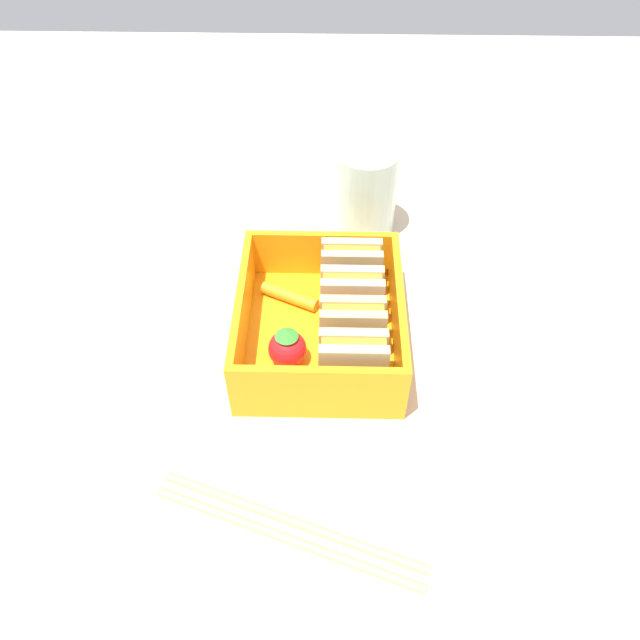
% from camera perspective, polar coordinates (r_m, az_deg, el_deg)
% --- Properties ---
extents(ground_plane, '(1.20, 1.20, 0.02)m').
position_cam_1_polar(ground_plane, '(0.53, 0.00, -2.68)').
color(ground_plane, beige).
extents(bento_tray, '(0.15, 0.13, 0.01)m').
position_cam_1_polar(bento_tray, '(0.52, 0.00, -1.56)').
color(bento_tray, orange).
rests_on(bento_tray, ground_plane).
extents(bento_rim, '(0.15, 0.13, 0.04)m').
position_cam_1_polar(bento_rim, '(0.50, 0.00, 0.56)').
color(bento_rim, orange).
rests_on(bento_rim, bento_tray).
extents(sandwich_left, '(0.02, 0.05, 0.05)m').
position_cam_1_polar(sandwich_left, '(0.53, 2.86, 4.67)').
color(sandwich_left, tan).
rests_on(sandwich_left, bento_tray).
extents(sandwich_center_left, '(0.02, 0.05, 0.05)m').
position_cam_1_polar(sandwich_center_left, '(0.51, 2.91, 2.09)').
color(sandwich_center_left, '#DCB27E').
rests_on(sandwich_center_left, bento_tray).
extents(sandwich_center, '(0.02, 0.05, 0.05)m').
position_cam_1_polar(sandwich_center, '(0.49, 2.96, -0.74)').
color(sandwich_center, tan).
rests_on(sandwich_center, bento_tray).
extents(sandwich_center_right, '(0.02, 0.05, 0.05)m').
position_cam_1_polar(sandwich_center_right, '(0.46, 3.01, -3.84)').
color(sandwich_center_right, tan).
rests_on(sandwich_center_right, bento_tray).
extents(carrot_stick_far_left, '(0.03, 0.05, 0.01)m').
position_cam_1_polar(carrot_stick_far_left, '(0.54, -2.80, 2.17)').
color(carrot_stick_far_left, orange).
rests_on(carrot_stick_far_left, bento_tray).
extents(strawberry_far_left, '(0.03, 0.03, 0.04)m').
position_cam_1_polar(strawberry_far_left, '(0.48, -3.01, -2.55)').
color(strawberry_far_left, red).
rests_on(strawberry_far_left, bento_tray).
extents(chopstick_pair, '(0.08, 0.18, 0.01)m').
position_cam_1_polar(chopstick_pair, '(0.43, -2.89, -18.42)').
color(chopstick_pair, tan).
rests_on(chopstick_pair, ground_plane).
extents(drinking_glass, '(0.06, 0.06, 0.09)m').
position_cam_1_polar(drinking_glass, '(0.60, 4.19, 11.61)').
color(drinking_glass, silver).
rests_on(drinking_glass, ground_plane).
extents(folded_napkin, '(0.14, 0.12, 0.00)m').
position_cam_1_polar(folded_napkin, '(0.57, -17.81, 0.81)').
color(folded_napkin, white).
rests_on(folded_napkin, ground_plane).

